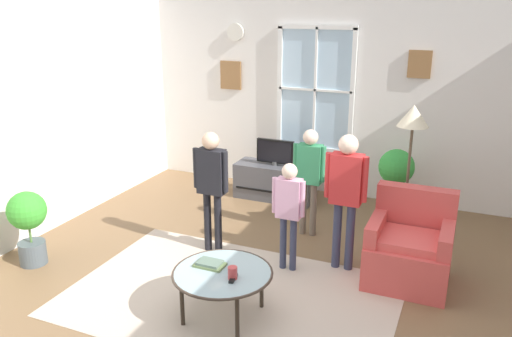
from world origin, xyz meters
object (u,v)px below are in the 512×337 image
object	(u,v)px
person_black_shirt	(212,178)
person_pink_shirt	(289,204)
book_stack	(210,264)
potted_plant_by_window	(396,174)
coffee_table	(223,274)
potted_plant_corner	(28,221)
television	(275,152)
armchair	(410,249)
cup	(233,273)
person_green_shirt	(309,170)
floor_lamp	(412,131)
tv_stand	(275,182)
person_red_shirt	(346,187)
remote_near_books	(233,278)

from	to	relation	value
person_black_shirt	person_pink_shirt	bearing A→B (deg)	-4.06
book_stack	potted_plant_by_window	size ratio (longest dim) A/B	0.30
coffee_table	person_pink_shirt	world-z (taller)	person_pink_shirt
potted_plant_corner	coffee_table	bearing A→B (deg)	-1.86
television	potted_plant_corner	distance (m)	3.17
armchair	cup	bearing A→B (deg)	-133.34
person_pink_shirt	person_green_shirt	world-z (taller)	person_green_shirt
floor_lamp	cup	bearing A→B (deg)	-119.30
television	person_black_shirt	bearing A→B (deg)	-91.31
person_pink_shirt	tv_stand	bearing A→B (deg)	114.98
armchair	person_black_shirt	size ratio (longest dim) A/B	0.66
person_black_shirt	person_red_shirt	bearing A→B (deg)	7.22
television	armchair	distance (m)	2.53
remote_near_books	person_green_shirt	xyz separation A→B (m)	(0.02, 1.94, 0.35)
tv_stand	person_black_shirt	distance (m)	1.83
armchair	person_pink_shirt	bearing A→B (deg)	-167.20
floor_lamp	person_black_shirt	bearing A→B (deg)	-156.02
tv_stand	person_green_shirt	distance (m)	1.33
cup	potted_plant_corner	bearing A→B (deg)	176.72
person_black_shirt	potted_plant_by_window	distance (m)	2.43
person_black_shirt	person_green_shirt	size ratio (longest dim) A/B	1.06
book_stack	person_black_shirt	bearing A→B (deg)	116.56
person_green_shirt	floor_lamp	bearing A→B (deg)	1.50
person_black_shirt	person_pink_shirt	size ratio (longest dim) A/B	1.19
tv_stand	person_black_shirt	bearing A→B (deg)	-91.31
book_stack	floor_lamp	size ratio (longest dim) A/B	0.16
potted_plant_corner	armchair	bearing A→B (deg)	18.24
potted_plant_by_window	tv_stand	bearing A→B (deg)	-178.43
armchair	potted_plant_by_window	distance (m)	1.65
person_red_shirt	floor_lamp	size ratio (longest dim) A/B	0.87
armchair	floor_lamp	distance (m)	1.20
tv_stand	television	world-z (taller)	television
tv_stand	cup	xyz separation A→B (m)	(0.73, -2.86, 0.23)
person_black_shirt	book_stack	bearing A→B (deg)	-63.44
armchair	person_red_shirt	xyz separation A→B (m)	(-0.64, -0.02, 0.55)
remote_near_books	potted_plant_corner	size ratio (longest dim) A/B	0.18
person_black_shirt	coffee_table	bearing A→B (deg)	-58.46
television	person_pink_shirt	distance (m)	1.98
book_stack	person_black_shirt	distance (m)	1.19
armchair	person_black_shirt	xyz separation A→B (m)	(-2.02, -0.20, 0.50)
tv_stand	floor_lamp	bearing A→B (deg)	-26.27
television	coffee_table	world-z (taller)	television
tv_stand	armchair	world-z (taller)	armchair
tv_stand	television	bearing A→B (deg)	-90.00
person_green_shirt	tv_stand	bearing A→B (deg)	129.59
remote_near_books	potted_plant_corner	xyz separation A→B (m)	(-2.36, 0.15, 0.05)
remote_near_books	person_pink_shirt	size ratio (longest dim) A/B	0.13
armchair	potted_plant_by_window	world-z (taller)	armchair
person_black_shirt	potted_plant_by_window	xyz separation A→B (m)	(1.63, 1.78, -0.28)
armchair	person_pink_shirt	world-z (taller)	person_pink_shirt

